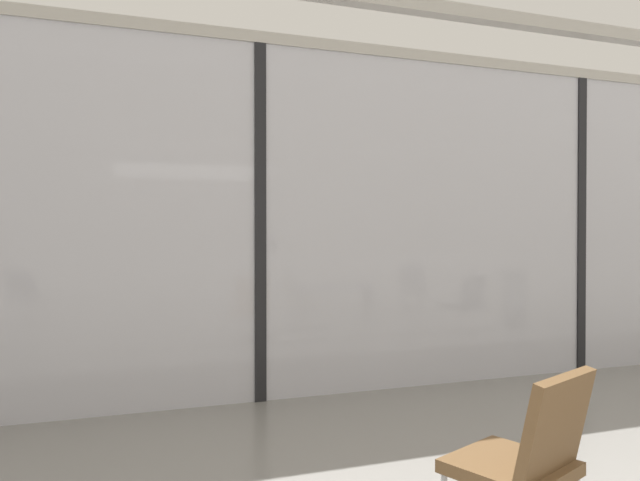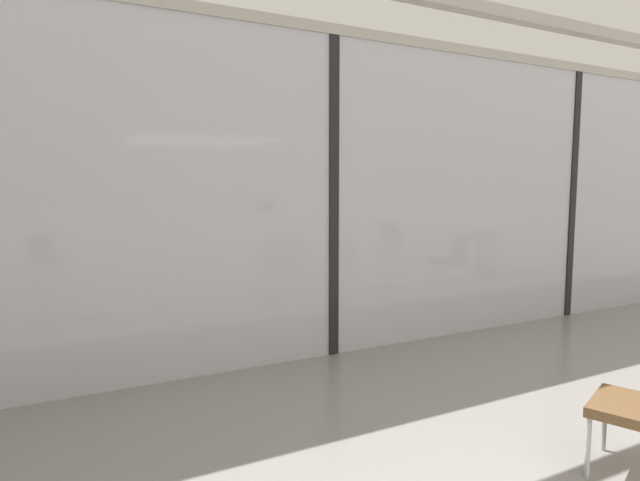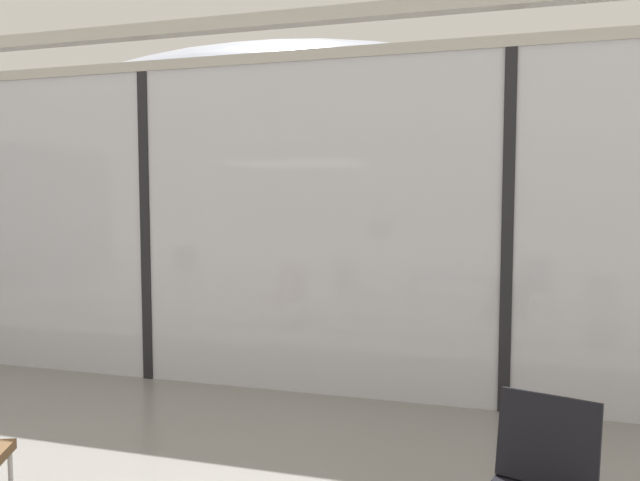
# 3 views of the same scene
# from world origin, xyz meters

# --- Properties ---
(glass_curtain_wall) EXTENTS (14.00, 0.08, 3.12)m
(glass_curtain_wall) POSITION_xyz_m (0.00, 5.20, 1.56)
(glass_curtain_wall) COLOR silver
(glass_curtain_wall) RESTS_ON ground
(window_mullion_1) EXTENTS (0.10, 0.12, 3.12)m
(window_mullion_1) POSITION_xyz_m (0.00, 5.20, 1.56)
(window_mullion_1) COLOR black
(window_mullion_1) RESTS_ON ground
(window_mullion_2) EXTENTS (0.10, 0.12, 3.12)m
(window_mullion_2) POSITION_xyz_m (3.50, 5.20, 1.56)
(window_mullion_2) COLOR black
(window_mullion_2) RESTS_ON ground
(parked_airplane) EXTENTS (12.69, 4.57, 4.57)m
(parked_airplane) POSITION_xyz_m (-0.86, 9.76, 2.29)
(parked_airplane) COLOR #B2BCD6
(parked_airplane) RESTS_ON ground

